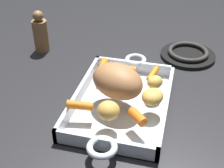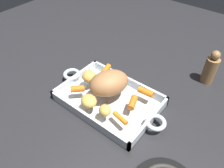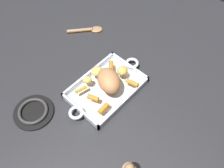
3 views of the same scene
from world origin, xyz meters
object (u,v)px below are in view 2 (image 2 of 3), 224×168
at_px(baby_carrot_northeast, 120,118).
at_px(potato_halved, 105,110).
at_px(baby_carrot_center_left, 105,70).
at_px(baby_carrot_southwest, 133,103).
at_px(pork_roast, 109,83).
at_px(potato_golden_small, 89,76).
at_px(potato_near_roast, 89,101).
at_px(pepper_mill, 210,68).
at_px(baby_carrot_northwest, 78,89).
at_px(baby_carrot_long, 146,92).
at_px(roasting_dish, 109,99).

relative_size(baby_carrot_northeast, potato_halved, 1.36).
relative_size(baby_carrot_center_left, baby_carrot_southwest, 1.21).
height_order(pork_roast, potato_golden_small, pork_roast).
relative_size(potato_golden_small, potato_halved, 1.20).
xyz_separation_m(potato_near_roast, pepper_mill, (-0.24, -0.40, 0.01)).
relative_size(baby_carrot_northwest, baby_carrot_northeast, 0.81).
xyz_separation_m(baby_carrot_long, baby_carrot_southwest, (0.01, 0.07, 0.00)).
relative_size(pork_roast, potato_halved, 3.18).
bearing_deg(pork_roast, baby_carrot_long, -147.74).
height_order(baby_carrot_long, potato_near_roast, potato_near_roast).
height_order(roasting_dish, pepper_mill, pepper_mill).
height_order(baby_carrot_long, baby_carrot_southwest, same).
distance_m(potato_halved, pepper_mill, 0.44).
bearing_deg(roasting_dish, pepper_mill, -124.97).
xyz_separation_m(baby_carrot_long, potato_golden_small, (0.20, 0.07, 0.01)).
distance_m(baby_carrot_northwest, baby_carrot_northeast, 0.19).
bearing_deg(baby_carrot_center_left, baby_carrot_northwest, 86.49).
height_order(baby_carrot_center_left, potato_halved, potato_halved).
distance_m(potato_halved, potato_near_roast, 0.06).
bearing_deg(pepper_mill, baby_carrot_southwest, 66.76).
bearing_deg(baby_carrot_northeast, baby_carrot_northwest, -2.36).
bearing_deg(potato_halved, pork_roast, -58.42).
bearing_deg(potato_golden_small, potato_near_roast, 132.53).
bearing_deg(potato_golden_small, baby_carrot_center_left, -101.48).
relative_size(baby_carrot_northeast, potato_golden_small, 1.13).
relative_size(roasting_dish, baby_carrot_northeast, 7.50).
bearing_deg(potato_golden_small, pepper_mill, -135.99).
bearing_deg(baby_carrot_southwest, potato_golden_small, 0.09).
bearing_deg(potato_halved, baby_carrot_center_left, -50.21).
xyz_separation_m(baby_carrot_long, pepper_mill, (-0.13, -0.25, 0.01)).
bearing_deg(potato_near_roast, potato_halved, -177.21).
bearing_deg(pepper_mill, potato_halved, 65.56).
relative_size(roasting_dish, pork_roast, 3.22).
bearing_deg(potato_golden_small, baby_carrot_long, -160.93).
xyz_separation_m(roasting_dish, pepper_mill, (-0.23, -0.32, 0.05)).
distance_m(baby_carrot_northwest, potato_near_roast, 0.08).
xyz_separation_m(roasting_dish, pork_roast, (0.01, -0.01, 0.07)).
xyz_separation_m(baby_carrot_southwest, potato_halved, (0.05, 0.08, 0.01)).
xyz_separation_m(baby_carrot_center_left, pepper_mill, (-0.31, -0.24, 0.01)).
height_order(baby_carrot_long, potato_halved, potato_halved).
relative_size(baby_carrot_center_left, baby_carrot_northwest, 1.30).
bearing_deg(baby_carrot_center_left, potato_halved, 129.79).
xyz_separation_m(roasting_dish, baby_carrot_long, (-0.10, -0.08, 0.04)).
relative_size(pork_roast, baby_carrot_center_left, 2.21).
xyz_separation_m(baby_carrot_center_left, potato_halved, (-0.13, 0.16, 0.01)).
relative_size(baby_carrot_center_left, baby_carrot_long, 1.14).
height_order(baby_carrot_center_left, potato_golden_small, potato_golden_small).
bearing_deg(baby_carrot_northwest, potato_golden_small, -84.45).
xyz_separation_m(roasting_dish, potato_halved, (-0.04, 0.07, 0.04)).
bearing_deg(baby_carrot_center_left, pepper_mill, -142.06).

